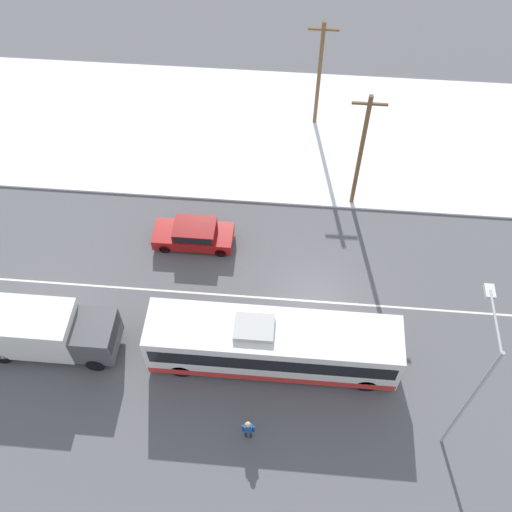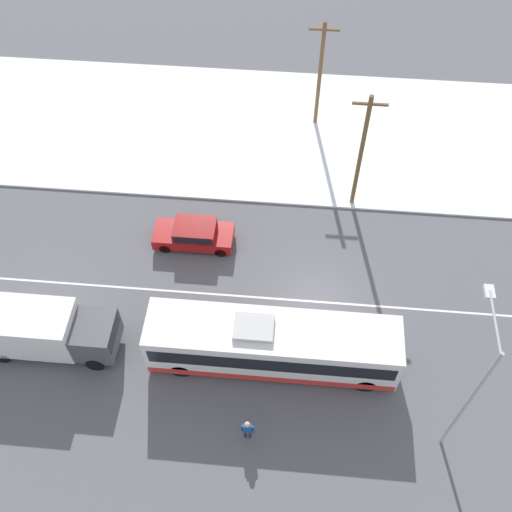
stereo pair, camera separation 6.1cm
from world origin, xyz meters
TOP-DOWN VIEW (x-y plane):
  - ground_plane at (0.00, 0.00)m, footprint 120.00×120.00m
  - snow_lot at (0.00, 12.85)m, footprint 80.00×12.49m
  - lane_marking_center at (0.00, 0.00)m, footprint 60.00×0.12m
  - city_bus at (-1.95, -3.54)m, footprint 11.73×2.57m
  - box_truck at (-13.13, -3.70)m, footprint 7.15×2.30m
  - sedan_car at (-6.75, 3.35)m, footprint 4.38×1.80m
  - pedestrian_at_stop at (-2.75, -7.46)m, footprint 0.57×0.26m
  - streetlamp at (5.88, -6.36)m, footprint 0.36×2.98m
  - utility_pole_roadside at (2.02, 7.09)m, footprint 1.80×0.24m
  - utility_pole_snowlot at (-0.34, 13.98)m, footprint 1.80×0.24m

SIDE VIEW (x-z plane):
  - ground_plane at x=0.00m, z-range 0.00..0.00m
  - lane_marking_center at x=0.00m, z-range 0.00..0.00m
  - snow_lot at x=0.00m, z-range 0.00..0.12m
  - sedan_car at x=-6.75m, z-range 0.07..1.51m
  - pedestrian_at_stop at x=-2.75m, z-range 0.18..1.78m
  - city_bus at x=-1.95m, z-range -0.03..3.10m
  - box_truck at x=-13.13m, z-range 0.17..2.99m
  - utility_pole_snowlot at x=-0.34m, z-range 0.18..7.55m
  - utility_pole_roadside at x=2.02m, z-range 0.19..7.98m
  - streetlamp at x=5.88m, z-range 1.07..9.51m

